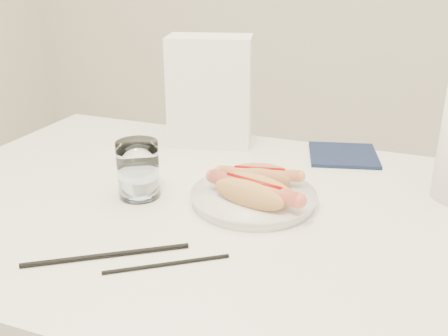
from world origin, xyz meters
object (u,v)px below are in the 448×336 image
(water_glass, at_px, (138,170))
(hotdog_left, at_px, (259,177))
(hotdog_right, at_px, (254,192))
(plate, at_px, (253,199))
(napkin_box, at_px, (210,91))
(table, at_px, (218,234))

(water_glass, bearing_deg, hotdog_left, 22.36)
(hotdog_right, distance_m, water_glass, 0.22)
(plate, xyz_separation_m, napkin_box, (-0.20, 0.28, 0.12))
(table, relative_size, napkin_box, 4.71)
(water_glass, bearing_deg, napkin_box, 88.29)
(hotdog_right, xyz_separation_m, water_glass, (-0.22, -0.01, 0.01))
(table, height_order, hotdog_left, hotdog_left)
(plate, xyz_separation_m, water_glass, (-0.21, -0.05, 0.04))
(table, xyz_separation_m, hotdog_right, (0.07, -0.01, 0.10))
(hotdog_right, bearing_deg, napkin_box, 138.41)
(hotdog_left, bearing_deg, table, -140.32)
(hotdog_left, distance_m, water_glass, 0.23)
(table, xyz_separation_m, water_glass, (-0.15, -0.02, 0.11))
(water_glass, height_order, napkin_box, napkin_box)
(hotdog_left, distance_m, napkin_box, 0.33)
(hotdog_left, xyz_separation_m, water_glass, (-0.21, -0.09, 0.02))
(table, xyz_separation_m, hotdog_left, (0.06, 0.07, 0.10))
(hotdog_right, bearing_deg, table, -169.89)
(plate, distance_m, napkin_box, 0.36)
(plate, xyz_separation_m, hotdog_right, (0.01, -0.04, 0.03))
(water_glass, bearing_deg, hotdog_right, 2.75)
(table, distance_m, hotdog_right, 0.12)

